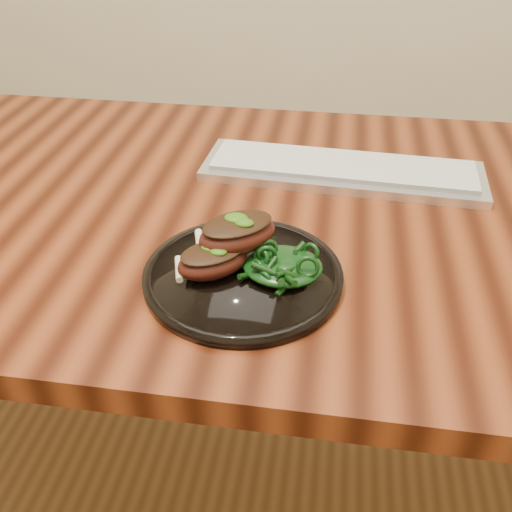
{
  "coord_description": "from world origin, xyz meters",
  "views": [
    {
      "loc": [
        0.12,
        -0.77,
        1.2
      ],
      "look_at": [
        0.03,
        -0.19,
        0.78
      ],
      "focal_mm": 40.0,
      "sensor_mm": 36.0,
      "label": 1
    }
  ],
  "objects_px": {
    "desk": "(254,246)",
    "greens_heap": "(283,262)",
    "plate": "(243,275)",
    "keyboard": "(342,170)",
    "lamb_chop_front": "(212,260)"
  },
  "relations": [
    {
      "from": "desk",
      "to": "greens_heap",
      "type": "relative_size",
      "value": 15.7
    },
    {
      "from": "desk",
      "to": "plate",
      "type": "xyz_separation_m",
      "value": [
        0.02,
        -0.2,
        0.09
      ]
    },
    {
      "from": "desk",
      "to": "keyboard",
      "type": "xyz_separation_m",
      "value": [
        0.13,
        0.11,
        0.09
      ]
    },
    {
      "from": "greens_heap",
      "to": "keyboard",
      "type": "xyz_separation_m",
      "value": [
        0.07,
        0.31,
        -0.02
      ]
    },
    {
      "from": "plate",
      "to": "keyboard",
      "type": "distance_m",
      "value": 0.33
    },
    {
      "from": "lamb_chop_front",
      "to": "keyboard",
      "type": "relative_size",
      "value": 0.23
    },
    {
      "from": "lamb_chop_front",
      "to": "greens_heap",
      "type": "relative_size",
      "value": 1.08
    },
    {
      "from": "desk",
      "to": "plate",
      "type": "distance_m",
      "value": 0.22
    },
    {
      "from": "greens_heap",
      "to": "keyboard",
      "type": "distance_m",
      "value": 0.32
    },
    {
      "from": "lamb_chop_front",
      "to": "keyboard",
      "type": "bearing_deg",
      "value": 64.34
    },
    {
      "from": "plate",
      "to": "lamb_chop_front",
      "type": "distance_m",
      "value": 0.05
    },
    {
      "from": "lamb_chop_front",
      "to": "desk",
      "type": "bearing_deg",
      "value": 84.48
    },
    {
      "from": "plate",
      "to": "greens_heap",
      "type": "relative_size",
      "value": 2.52
    },
    {
      "from": "plate",
      "to": "greens_heap",
      "type": "height_order",
      "value": "greens_heap"
    },
    {
      "from": "desk",
      "to": "plate",
      "type": "relative_size",
      "value": 6.24
    }
  ]
}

